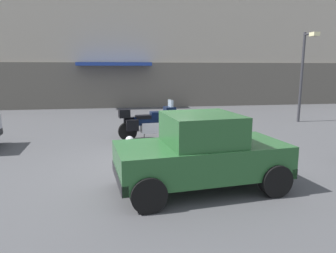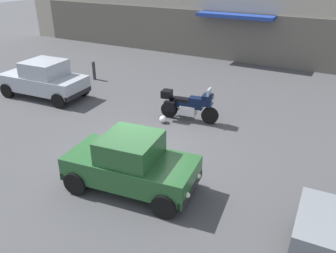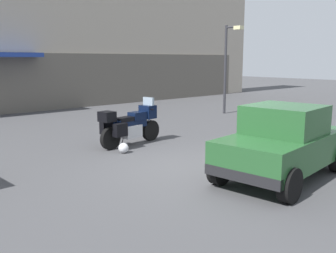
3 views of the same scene
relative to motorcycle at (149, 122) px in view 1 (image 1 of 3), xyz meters
The scene contains 6 objects.
ground_plane 3.12m from the motorcycle, 95.00° to the right, with size 80.00×80.00×0.00m, color #424244.
building_facade_rear 11.36m from the motorcycle, 91.50° to the left, with size 34.46×3.40×11.29m.
motorcycle is the anchor object (origin of this frame).
helmet 1.09m from the motorcycle, 137.03° to the right, with size 0.28×0.28×0.28m, color silver.
car_compact_side 4.73m from the motorcycle, 82.90° to the right, with size 3.60×2.04×1.56m.
streetlamp_curbside 7.82m from the motorcycle, 18.07° to the left, with size 0.28×0.94×4.01m.
Camera 1 is at (-0.77, -7.49, 2.44)m, focal length 33.03 mm.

